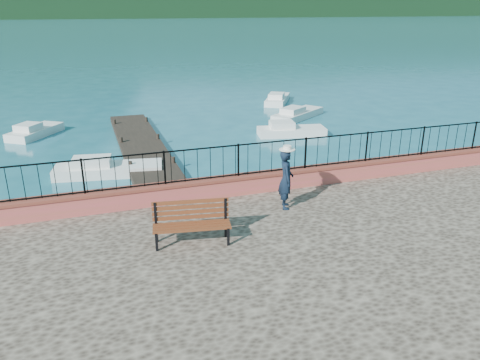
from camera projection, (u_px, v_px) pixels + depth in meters
ground at (298, 291)px, 11.45m from camera, size 2000.00×2000.00×0.00m
parapet at (248, 183)px, 14.21m from camera, size 28.00×0.46×0.58m
railing at (248, 160)px, 13.95m from camera, size 27.00×0.05×0.95m
dock at (146, 155)px, 21.44m from camera, size 2.00×16.00×0.30m
far_forest at (78, 2)px, 274.52m from camera, size 900.00×60.00×18.00m
companion_hill at (264, 12)px, 574.65m from camera, size 448.00×384.00×180.00m
park_bench at (192, 231)px, 11.16m from camera, size 1.91×0.90×1.02m
person at (286, 179)px, 12.95m from camera, size 0.56×0.71×1.70m
hat at (287, 148)px, 12.63m from camera, size 0.44×0.44×0.12m
boat_0 at (108, 166)px, 19.21m from camera, size 4.49×2.00×0.80m
boat_1 at (292, 128)px, 25.13m from camera, size 3.78×1.96×0.80m
boat_2 at (298, 112)px, 29.03m from camera, size 4.24×3.47×0.80m
boat_3 at (35, 129)px, 25.02m from camera, size 2.92×3.43×0.80m
boat_5 at (278, 97)px, 33.69m from camera, size 3.15×4.04×0.80m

